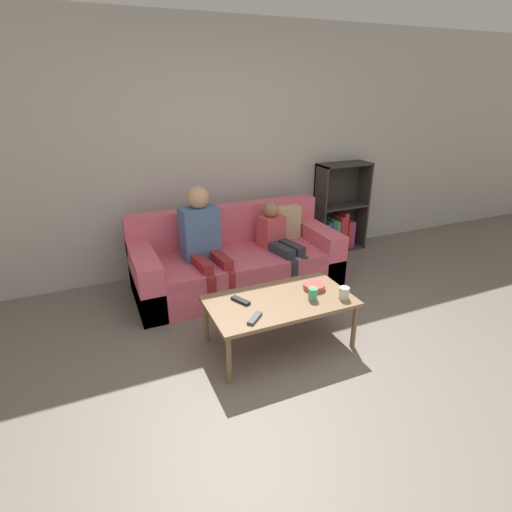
{
  "coord_description": "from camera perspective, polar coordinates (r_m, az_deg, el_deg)",
  "views": [
    {
      "loc": [
        -1.3,
        -1.68,
        1.95
      ],
      "look_at": [
        -0.01,
        1.29,
        0.57
      ],
      "focal_mm": 28.0,
      "sensor_mm": 36.0,
      "label": 1
    }
  ],
  "objects": [
    {
      "name": "couch",
      "position": [
        4.16,
        -2.71,
        -0.83
      ],
      "size": [
        2.09,
        0.86,
        0.8
      ],
      "color": "#DB5B70",
      "rests_on": "ground_plane"
    },
    {
      "name": "ground_plane",
      "position": [
        2.89,
        11.15,
        -19.95
      ],
      "size": [
        22.0,
        22.0,
        0.0
      ],
      "primitive_type": "plane",
      "color": "#70665B"
    },
    {
      "name": "person_child",
      "position": [
        4.12,
        3.3,
        2.22
      ],
      "size": [
        0.36,
        0.64,
        0.86
      ],
      "rotation": [
        0.0,
        0.0,
        0.22
      ],
      "color": "#282D38",
      "rests_on": "ground_plane"
    },
    {
      "name": "coffee_table",
      "position": [
        3.16,
        3.42,
        -6.79
      ],
      "size": [
        1.14,
        0.63,
        0.41
      ],
      "color": "brown",
      "rests_on": "ground_plane"
    },
    {
      "name": "wall_back",
      "position": [
        4.43,
        -6.36,
        14.52
      ],
      "size": [
        12.0,
        0.06,
        2.6
      ],
      "color": "#B7B2A8",
      "rests_on": "ground_plane"
    },
    {
      "name": "person_adult",
      "position": [
        3.84,
        -7.58,
        2.77
      ],
      "size": [
        0.39,
        0.63,
        1.1
      ],
      "rotation": [
        0.0,
        0.0,
        0.12
      ],
      "color": "maroon",
      "rests_on": "ground_plane"
    },
    {
      "name": "cup_near",
      "position": [
        3.15,
        8.12,
        -5.37
      ],
      "size": [
        0.07,
        0.07,
        0.1
      ],
      "color": "#4CB77A",
      "rests_on": "coffee_table"
    },
    {
      "name": "tv_remote_0",
      "position": [
        3.11,
        -2.23,
        -6.37
      ],
      "size": [
        0.12,
        0.17,
        0.02
      ],
      "rotation": [
        0.0,
        0.0,
        0.44
      ],
      "color": "black",
      "rests_on": "coffee_table"
    },
    {
      "name": "tv_remote_1",
      "position": [
        2.89,
        -0.19,
        -8.87
      ],
      "size": [
        0.16,
        0.15,
        0.02
      ],
      "rotation": [
        0.0,
        0.0,
        -0.82
      ],
      "color": "#47474C",
      "rests_on": "coffee_table"
    },
    {
      "name": "cup_far",
      "position": [
        3.21,
        12.47,
        -5.17
      ],
      "size": [
        0.08,
        0.08,
        0.09
      ],
      "color": "silver",
      "rests_on": "coffee_table"
    },
    {
      "name": "bookshelf",
      "position": [
        5.19,
        11.53,
        5.36
      ],
      "size": [
        0.66,
        0.28,
        1.1
      ],
      "color": "#332D28",
      "rests_on": "ground_plane"
    },
    {
      "name": "snack_bowl",
      "position": [
        3.33,
        8.31,
        -4.28
      ],
      "size": [
        0.18,
        0.18,
        0.05
      ],
      "color": "#DB4C47",
      "rests_on": "coffee_table"
    }
  ]
}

